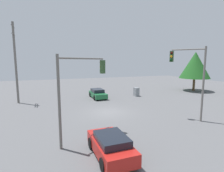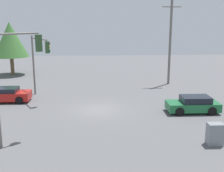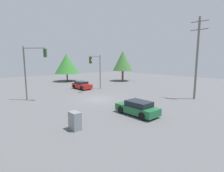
% 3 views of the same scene
% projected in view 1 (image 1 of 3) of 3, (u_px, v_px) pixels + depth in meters
% --- Properties ---
extents(ground_plane, '(80.00, 80.00, 0.00)m').
position_uv_depth(ground_plane, '(108.00, 112.00, 19.35)').
color(ground_plane, '#5B5B5E').
extents(sedan_red, '(4.09, 1.97, 1.36)m').
position_uv_depth(sedan_red, '(111.00, 145.00, 10.33)').
color(sedan_red, red).
rests_on(sedan_red, ground_plane).
extents(sedan_green, '(4.27, 1.96, 1.38)m').
position_uv_depth(sedan_green, '(98.00, 94.00, 26.95)').
color(sedan_green, '#1E6638').
rests_on(sedan_green, ground_plane).
extents(traffic_signal_main, '(2.45, 3.85, 6.05)m').
position_uv_depth(traffic_signal_main, '(80.00, 82.00, 12.07)').
color(traffic_signal_main, slate).
rests_on(traffic_signal_main, ground_plane).
extents(traffic_signal_cross, '(2.51, 2.23, 6.96)m').
position_uv_depth(traffic_signal_cross, '(191.00, 71.00, 16.33)').
color(traffic_signal_cross, slate).
rests_on(traffic_signal_cross, ground_plane).
extents(utility_pole_tall, '(2.20, 0.28, 10.67)m').
position_uv_depth(utility_pole_tall, '(15.00, 61.00, 22.97)').
color(utility_pole_tall, slate).
rests_on(utility_pole_tall, ground_plane).
extents(electrical_cabinet, '(0.94, 0.64, 1.38)m').
position_uv_depth(electrical_cabinet, '(136.00, 92.00, 28.46)').
color(electrical_cabinet, gray).
rests_on(electrical_cabinet, ground_plane).
extents(tree_corner, '(5.55, 5.55, 7.41)m').
position_uv_depth(tree_corner, '(195.00, 65.00, 32.96)').
color(tree_corner, brown).
rests_on(tree_corner, ground_plane).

